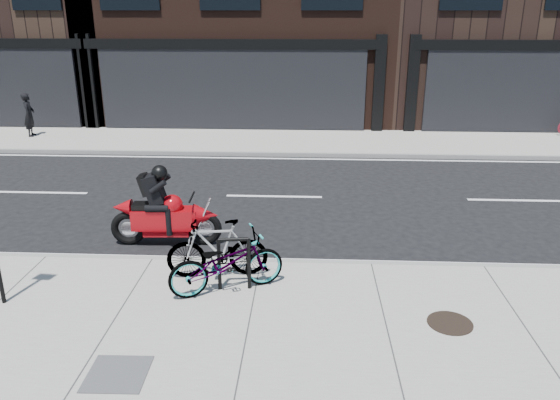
# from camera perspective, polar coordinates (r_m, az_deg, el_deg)

# --- Properties ---
(ground) EXTENTS (120.00, 120.00, 0.00)m
(ground) POSITION_cam_1_polar(r_m,az_deg,el_deg) (11.85, -1.21, -2.79)
(ground) COLOR black
(ground) RESTS_ON ground
(sidewalk_near) EXTENTS (60.00, 6.00, 0.13)m
(sidewalk_near) POSITION_cam_1_polar(r_m,az_deg,el_deg) (7.45, -4.05, -17.00)
(sidewalk_near) COLOR gray
(sidewalk_near) RESTS_ON ground
(sidewalk_far) EXTENTS (60.00, 3.50, 0.13)m
(sidewalk_far) POSITION_cam_1_polar(r_m,az_deg,el_deg) (19.22, 0.42, 6.15)
(sidewalk_far) COLOR gray
(sidewalk_far) RESTS_ON ground
(bike_rack) EXTENTS (0.54, 0.12, 0.91)m
(bike_rack) POSITION_cam_1_polar(r_m,az_deg,el_deg) (8.86, -4.83, -6.17)
(bike_rack) COLOR black
(bike_rack) RESTS_ON sidewalk_near
(bicycle_front) EXTENTS (2.01, 1.38, 1.00)m
(bicycle_front) POSITION_cam_1_polar(r_m,az_deg,el_deg) (8.83, -5.61, -6.54)
(bicycle_front) COLOR gray
(bicycle_front) RESTS_ON sidewalk_near
(bicycle_rear) EXTENTS (1.76, 0.73, 1.03)m
(bicycle_rear) POSITION_cam_1_polar(r_m,az_deg,el_deg) (9.30, -6.58, -5.07)
(bicycle_rear) COLOR gray
(bicycle_rear) RESTS_ON sidewalk_near
(motorcycle) EXTENTS (2.22, 0.52, 1.65)m
(motorcycle) POSITION_cam_1_polar(r_m,az_deg,el_deg) (10.96, -11.42, -1.32)
(motorcycle) COLOR black
(motorcycle) RESTS_ON ground
(pedestrian) EXTENTS (0.47, 0.62, 1.53)m
(pedestrian) POSITION_cam_1_polar(r_m,az_deg,el_deg) (21.57, -24.74, 8.10)
(pedestrian) COLOR black
(pedestrian) RESTS_ON sidewalk_far
(manhole_cover) EXTENTS (0.73, 0.73, 0.02)m
(manhole_cover) POSITION_cam_1_polar(r_m,az_deg,el_deg) (8.53, 17.33, -12.17)
(manhole_cover) COLOR black
(manhole_cover) RESTS_ON sidewalk_near
(utility_grate) EXTENTS (0.77, 0.77, 0.02)m
(utility_grate) POSITION_cam_1_polar(r_m,az_deg,el_deg) (7.48, -16.62, -17.00)
(utility_grate) COLOR #575659
(utility_grate) RESTS_ON sidewalk_near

